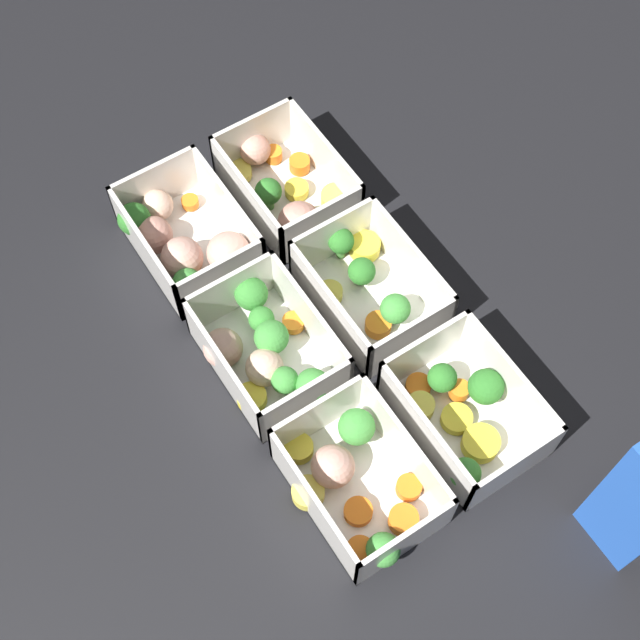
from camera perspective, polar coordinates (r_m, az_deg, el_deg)
ground_plane at (r=0.97m, az=0.00°, el=-0.69°), size 4.00×4.00×0.00m
container_near_left at (r=1.01m, az=-8.68°, el=5.00°), size 0.16×0.12×0.07m
container_near_center at (r=0.93m, az=-3.56°, el=-1.85°), size 0.16×0.13×0.07m
container_near_right at (r=0.88m, az=2.26°, el=-10.14°), size 0.17×0.12×0.07m
container_far_left at (r=1.04m, az=-2.14°, el=8.30°), size 0.18×0.12×0.07m
container_far_center at (r=0.97m, az=3.13°, el=2.19°), size 0.16×0.11×0.07m
container_far_right at (r=0.91m, az=9.23°, el=-5.82°), size 0.15×0.11×0.07m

